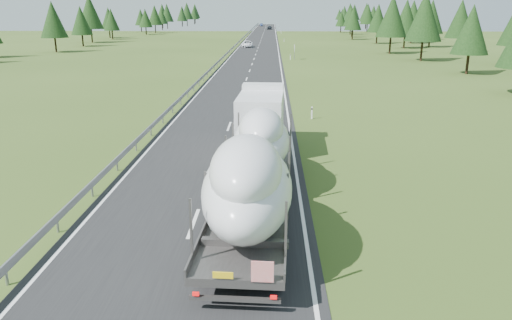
{
  "coord_description": "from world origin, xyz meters",
  "views": [
    {
      "loc": [
        3.21,
        -10.04,
        8.57
      ],
      "look_at": [
        2.55,
        11.13,
        2.16
      ],
      "focal_mm": 35.0,
      "sensor_mm": 36.0,
      "label": 1
    }
  ],
  "objects_px": {
    "distant_car_dark": "(270,28)",
    "boat_truck": "(257,150)",
    "distant_car_blue": "(261,25)",
    "highway_sign": "(294,49)",
    "distant_van": "(247,44)"
  },
  "relations": [
    {
      "from": "distant_car_dark",
      "to": "boat_truck",
      "type": "bearing_deg",
      "value": -84.01
    },
    {
      "from": "distant_car_dark",
      "to": "distant_car_blue",
      "type": "height_order",
      "value": "distant_car_dark"
    },
    {
      "from": "distant_car_dark",
      "to": "highway_sign",
      "type": "bearing_deg",
      "value": -82.02
    },
    {
      "from": "boat_truck",
      "to": "distant_van",
      "type": "bearing_deg",
      "value": 93.01
    },
    {
      "from": "boat_truck",
      "to": "distant_car_dark",
      "type": "bearing_deg",
      "value": 90.13
    },
    {
      "from": "distant_car_blue",
      "to": "highway_sign",
      "type": "bearing_deg",
      "value": -86.89
    },
    {
      "from": "distant_van",
      "to": "distant_car_blue",
      "type": "xyz_separation_m",
      "value": [
        0.09,
        154.59,
        -0.04
      ]
    },
    {
      "from": "boat_truck",
      "to": "distant_car_blue",
      "type": "distance_m",
      "value": 252.71
    },
    {
      "from": "highway_sign",
      "to": "distant_car_dark",
      "type": "xyz_separation_m",
      "value": [
        -5.12,
        137.72,
        -1.03
      ]
    },
    {
      "from": "boat_truck",
      "to": "distant_van",
      "type": "relative_size",
      "value": 3.92
    },
    {
      "from": "boat_truck",
      "to": "distant_car_blue",
      "type": "height_order",
      "value": "boat_truck"
    },
    {
      "from": "distant_van",
      "to": "highway_sign",
      "type": "bearing_deg",
      "value": -72.8
    },
    {
      "from": "boat_truck",
      "to": "distant_van",
      "type": "height_order",
      "value": "boat_truck"
    },
    {
      "from": "boat_truck",
      "to": "distant_car_blue",
      "type": "relative_size",
      "value": 4.93
    },
    {
      "from": "highway_sign",
      "to": "boat_truck",
      "type": "bearing_deg",
      "value": -93.91
    }
  ]
}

